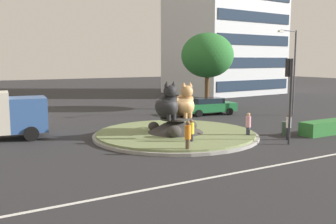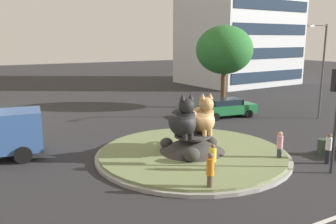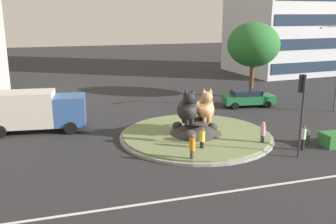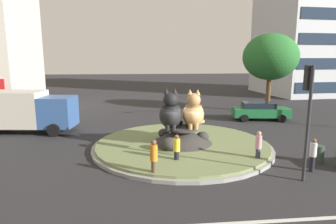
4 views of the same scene
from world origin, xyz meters
name	(u,v)px [view 4 (image 4 of 4)]	position (x,y,z in m)	size (l,w,h in m)	color
ground_plane	(182,147)	(0.00, 0.00, 0.00)	(160.00, 160.00, 0.00)	#28282B
lane_centreline	(219,224)	(0.00, -8.26, 0.00)	(112.00, 0.20, 0.01)	silver
roundabout_island	(182,142)	(-0.01, -0.01, 0.34)	(10.65, 10.65, 1.25)	gray
cat_statue_black	(171,113)	(-0.70, -0.14, 2.14)	(1.74, 2.45, 2.41)	black
cat_statue_calico	(193,113)	(0.68, 0.03, 2.10)	(1.73, 2.31, 2.31)	tan
traffic_light_mast	(308,102)	(4.58, -5.20, 3.51)	(0.34, 0.46, 5.03)	#2D2D33
office_tower	(318,9)	(23.50, 24.86, 12.20)	(15.46, 13.31, 24.41)	silver
broadleaf_tree_behind_island	(270,57)	(10.13, 10.60, 5.39)	(5.24, 5.24, 7.63)	brown
pedestrian_orange_shirt	(154,158)	(-1.91, -4.40, 0.97)	(0.33, 0.33, 1.80)	brown
pedestrian_pink_shirt	(258,146)	(3.47, -3.03, 0.90)	(0.31, 0.31, 1.68)	#33384C
pedestrian_yellow_shirt	(177,149)	(-0.70, -2.87, 0.84)	(0.34, 0.34, 1.59)	black
pedestrian_white_shirt	(313,154)	(5.58, -4.35, 0.87)	(0.31, 0.31, 1.62)	black
sedan_on_far_lane	(260,111)	(7.88, 7.07, 0.82)	(4.92, 2.41, 1.54)	#1E6B38
delivery_box_truck	(21,110)	(-10.95, 4.77, 1.64)	(7.55, 3.28, 2.98)	#335693
litter_bin	(318,154)	(6.60, -3.23, 0.45)	(0.56, 0.56, 0.90)	#2D4233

